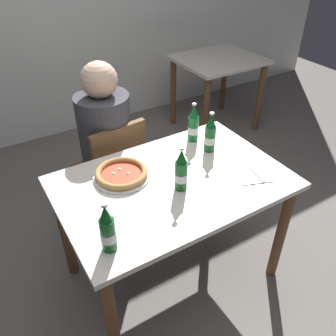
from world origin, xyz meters
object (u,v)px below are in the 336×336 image
at_px(dining_table_background, 218,74).
at_px(napkin_with_cutlery, 252,173).
at_px(beer_bottle_center, 193,125).
at_px(beer_bottle_right, 182,172).
at_px(pizza_margherita_near, 122,174).
at_px(beer_bottle_left, 210,135).
at_px(beer_bottle_extra, 108,230).
at_px(chair_behind_table, 113,169).
at_px(diner_seated, 108,153).
at_px(dining_table_main, 173,197).

height_order(dining_table_background, napkin_with_cutlery, napkin_with_cutlery).
bearing_deg(beer_bottle_center, dining_table_background, 46.05).
height_order(beer_bottle_center, beer_bottle_right, same).
bearing_deg(pizza_margherita_near, beer_bottle_left, -3.00).
distance_m(beer_bottle_center, beer_bottle_extra, 0.96).
relative_size(chair_behind_table, diner_seated, 0.70).
relative_size(dining_table_main, dining_table_background, 1.50).
distance_m(pizza_margherita_near, napkin_with_cutlery, 0.70).
relative_size(dining_table_background, napkin_with_cutlery, 3.45).
relative_size(diner_seated, beer_bottle_center, 4.89).
relative_size(dining_table_main, beer_bottle_center, 4.86).
relative_size(chair_behind_table, dining_table_background, 1.06).
distance_m(dining_table_main, beer_bottle_right, 0.23).
height_order(chair_behind_table, beer_bottle_right, beer_bottle_right).
height_order(beer_bottle_left, beer_bottle_center, same).
distance_m(dining_table_main, diner_seated, 0.67).
relative_size(diner_seated, dining_table_background, 1.51).
xyz_separation_m(beer_bottle_left, beer_bottle_extra, (-0.81, -0.39, 0.00)).
xyz_separation_m(dining_table_background, beer_bottle_center, (-1.09, -1.13, 0.26)).
bearing_deg(dining_table_main, diner_seated, 98.73).
distance_m(dining_table_background, beer_bottle_left, 1.69).
bearing_deg(chair_behind_table, pizza_margherita_near, 67.59).
distance_m(chair_behind_table, diner_seated, 0.11).
bearing_deg(chair_behind_table, beer_bottle_extra, 59.64).
relative_size(diner_seated, beer_bottle_right, 4.89).
height_order(dining_table_background, beer_bottle_extra, beer_bottle_extra).
relative_size(dining_table_background, beer_bottle_right, 3.24).
xyz_separation_m(beer_bottle_left, napkin_with_cutlery, (0.05, -0.31, -0.10)).
distance_m(diner_seated, pizza_margherita_near, 0.54).
distance_m(chair_behind_table, beer_bottle_extra, 1.01).
relative_size(pizza_margherita_near, beer_bottle_extra, 1.22).
bearing_deg(beer_bottle_center, napkin_with_cutlery, -81.17).
bearing_deg(beer_bottle_right, dining_table_background, 46.59).
height_order(beer_bottle_center, napkin_with_cutlery, beer_bottle_center).
height_order(diner_seated, beer_bottle_right, diner_seated).
height_order(dining_table_background, beer_bottle_right, beer_bottle_right).
bearing_deg(pizza_margherita_near, napkin_with_cutlery, -29.02).
height_order(dining_table_main, napkin_with_cutlery, napkin_with_cutlery).
height_order(chair_behind_table, beer_bottle_extra, beer_bottle_extra).
bearing_deg(chair_behind_table, dining_table_background, -158.57).
height_order(chair_behind_table, beer_bottle_left, beer_bottle_left).
height_order(dining_table_background, pizza_margherita_near, pizza_margherita_near).
bearing_deg(dining_table_background, pizza_margherita_near, -142.52).
distance_m(beer_bottle_right, napkin_with_cutlery, 0.41).
bearing_deg(dining_table_main, beer_bottle_right, -88.32).
height_order(dining_table_main, beer_bottle_left, beer_bottle_left).
bearing_deg(beer_bottle_right, beer_bottle_extra, -159.19).
xyz_separation_m(diner_seated, napkin_with_cutlery, (0.49, -0.83, 0.17)).
bearing_deg(pizza_margherita_near, diner_seated, 76.80).
distance_m(diner_seated, dining_table_background, 1.70).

